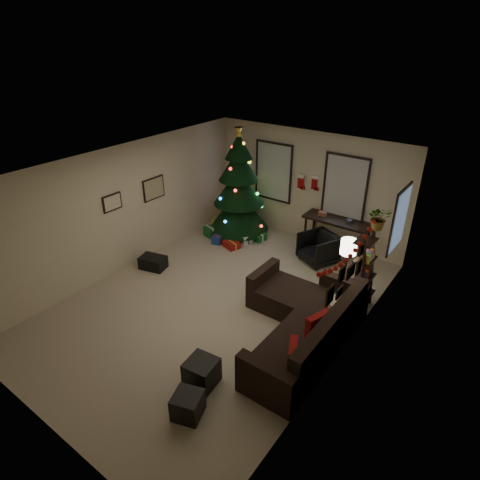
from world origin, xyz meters
name	(u,v)px	position (x,y,z in m)	size (l,w,h in m)	color
floor	(218,302)	(0.00, 0.00, 0.00)	(7.00, 7.00, 0.00)	tan
ceiling	(214,168)	(0.00, 0.00, 2.70)	(7.00, 7.00, 0.00)	white
wall_back	(308,187)	(0.00, 3.50, 1.35)	(5.00, 5.00, 0.00)	beige
wall_front	(28,353)	(0.00, -3.50, 1.35)	(5.00, 5.00, 0.00)	beige
wall_left	(124,209)	(-2.50, 0.00, 1.35)	(7.00, 7.00, 0.00)	beige
wall_right	(347,288)	(2.50, 0.00, 1.35)	(7.00, 7.00, 0.00)	beige
window_back_left	(274,172)	(-0.95, 3.47, 1.55)	(1.05, 0.06, 1.50)	#728CB2
window_back_right	(345,187)	(0.95, 3.47, 1.55)	(1.05, 0.06, 1.50)	#728CB2
window_right_wall	(400,220)	(2.47, 2.55, 1.50)	(0.06, 0.90, 1.30)	#728CB2
christmas_tree	(239,191)	(-1.47, 2.69, 1.17)	(1.52, 1.52, 2.82)	black
presents	(230,235)	(-1.43, 2.27, 0.11)	(1.50, 1.01, 0.28)	#14591E
sofa	(304,324)	(1.83, 0.08, 0.29)	(1.97, 2.86, 0.89)	black
pillow_red_a	(292,356)	(2.21, -1.03, 0.64)	(0.11, 0.42, 0.42)	maroon
pillow_red_b	(318,326)	(2.21, -0.23, 0.64)	(0.12, 0.45, 0.45)	maroon
pillow_cream	(333,309)	(2.21, 0.33, 0.63)	(0.12, 0.41, 0.41)	beige
ottoman_near	(202,372)	(1.08, -1.71, 0.21)	(0.44, 0.44, 0.42)	black
ottoman_far	(188,405)	(1.30, -2.25, 0.18)	(0.38, 0.38, 0.36)	black
desk	(337,223)	(0.97, 3.22, 0.74)	(1.56, 0.56, 0.84)	black
desk_chair	(318,248)	(0.85, 2.57, 0.35)	(0.67, 0.63, 0.69)	black
bookshelf	(366,272)	(2.30, 1.51, 0.79)	(0.30, 0.48, 1.62)	black
potted_plant	(380,215)	(2.30, 1.74, 1.85)	(0.52, 0.45, 0.57)	#4C4C4C
floor_lamp	(348,251)	(1.95, 1.39, 1.16)	(0.29, 0.29, 1.39)	black
art_map	(154,188)	(-2.48, 0.84, 1.56)	(0.04, 0.60, 0.50)	black
art_abstract	(112,202)	(-2.48, -0.29, 1.59)	(0.04, 0.45, 0.35)	black
gallery	(346,277)	(2.48, -0.07, 1.57)	(0.03, 1.25, 0.54)	black
garland	(349,251)	(2.45, -0.01, 1.95)	(0.08, 1.90, 0.30)	#A5140C
stocking_left	(301,181)	(-0.14, 3.40, 1.48)	(0.20, 0.05, 0.36)	#990F0C
stocking_right	(315,182)	(0.19, 3.48, 1.50)	(0.20, 0.05, 0.36)	#990F0C
storage_bin	(153,262)	(-1.96, 0.15, 0.14)	(0.56, 0.37, 0.28)	black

